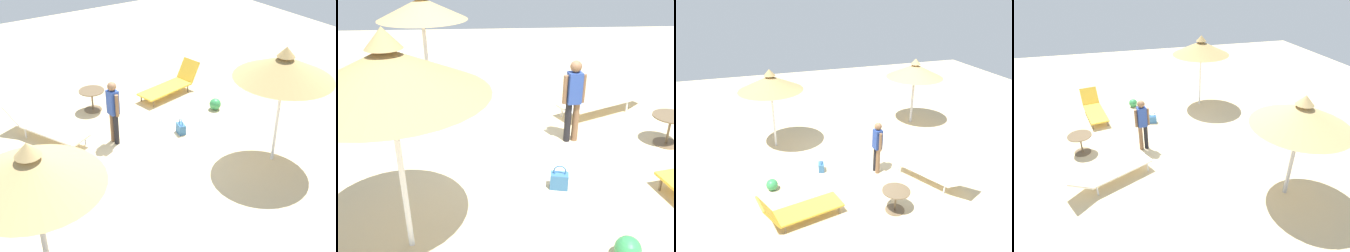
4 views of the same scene
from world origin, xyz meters
TOP-DOWN VIEW (x-y plane):
  - ground at (0.00, 0.00)m, footprint 24.00×24.00m
  - parasol_umbrella_center at (-3.09, -2.43)m, footprint 2.22×2.22m
  - parasol_umbrella_back at (2.56, -2.01)m, footprint 2.17×2.17m
  - lounge_chair_edge at (-1.53, 1.85)m, footprint 1.57×2.39m
  - lounge_chair_far_left at (2.54, 2.20)m, footprint 2.13×1.01m
  - person_standing_front at (-0.16, 0.71)m, footprint 0.24×0.45m
  - handbag at (1.45, 0.15)m, footprint 0.23×0.32m
  - side_table_round at (0.12, 2.58)m, footprint 0.71×0.71m
  - beach_ball at (3.01, 0.68)m, footprint 0.33×0.33m

SIDE VIEW (x-z plane):
  - ground at x=0.00m, z-range -0.10..0.00m
  - handbag at x=1.45m, z-range -0.06..0.36m
  - beach_ball at x=3.01m, z-range 0.00..0.33m
  - lounge_chair_far_left at x=2.54m, z-range -0.10..0.76m
  - lounge_chair_edge at x=-1.53m, z-range -0.02..0.73m
  - side_table_round at x=0.12m, z-range 0.12..0.73m
  - person_standing_front at x=-0.16m, z-range 0.11..1.75m
  - parasol_umbrella_center at x=-3.09m, z-range 0.86..3.52m
  - parasol_umbrella_back at x=2.56m, z-range 0.94..3.73m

